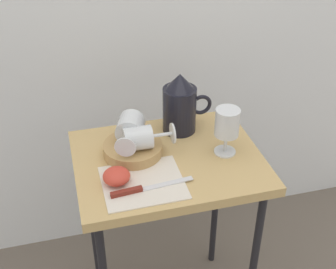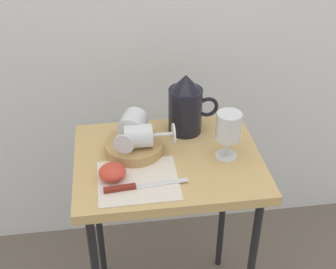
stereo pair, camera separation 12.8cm
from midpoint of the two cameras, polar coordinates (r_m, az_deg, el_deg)
name	(u,v)px [view 1 (the left image)]	position (r m, az deg, el deg)	size (l,w,h in m)	color
table	(168,178)	(1.37, -2.68, -5.57)	(0.54, 0.42, 0.69)	tan
linen_napkin	(143,183)	(1.24, -6.12, -6.10)	(0.22, 0.19, 0.00)	silver
basket_tray	(133,149)	(1.34, -7.14, -1.92)	(0.17, 0.17, 0.04)	tan
pitcher	(180,108)	(1.40, -1.11, 3.25)	(0.16, 0.10, 0.19)	black
wine_glass_upright	(227,125)	(1.29, 4.59, 1.09)	(0.07, 0.07, 0.14)	silver
wine_glass_tipped_near	(130,128)	(1.32, -7.49, 0.69)	(0.11, 0.15, 0.08)	silver
wine_glass_tipped_far	(140,138)	(1.29, -6.37, -0.52)	(0.14, 0.07, 0.07)	silver
apple_half_left	(116,176)	(1.23, -9.42, -5.26)	(0.07, 0.07, 0.04)	#CC3D2D
knife	(140,189)	(1.21, -6.56, -6.90)	(0.23, 0.04, 0.01)	silver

